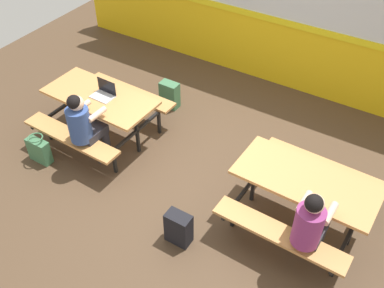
# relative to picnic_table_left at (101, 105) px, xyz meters

# --- Properties ---
(ground_plane) EXTENTS (10.00, 10.00, 0.02)m
(ground_plane) POSITION_rel_picnic_table_left_xyz_m (1.54, -0.01, -0.58)
(ground_plane) COLOR #4C3826
(accent_backdrop) EXTENTS (8.00, 0.14, 2.60)m
(accent_backdrop) POSITION_rel_picnic_table_left_xyz_m (1.54, 2.73, 0.68)
(accent_backdrop) COLOR yellow
(accent_backdrop) RESTS_ON ground
(picnic_table_left) EXTENTS (1.65, 1.59, 0.74)m
(picnic_table_left) POSITION_rel_picnic_table_left_xyz_m (0.00, 0.00, 0.00)
(picnic_table_left) COLOR tan
(picnic_table_left) RESTS_ON ground
(picnic_table_right) EXTENTS (1.65, 1.59, 0.74)m
(picnic_table_right) POSITION_rel_picnic_table_left_xyz_m (3.07, -0.01, 0.00)
(picnic_table_right) COLOR tan
(picnic_table_right) RESTS_ON ground
(student_nearer) EXTENTS (0.37, 0.53, 1.21)m
(student_nearer) POSITION_rel_picnic_table_left_xyz_m (0.22, -0.56, 0.14)
(student_nearer) COLOR #2D2D38
(student_nearer) RESTS_ON ground
(student_further) EXTENTS (0.37, 0.53, 1.21)m
(student_further) POSITION_rel_picnic_table_left_xyz_m (3.33, -0.57, 0.14)
(student_further) COLOR #2D2D38
(student_further) RESTS_ON ground
(laptop_silver) EXTENTS (0.33, 0.23, 0.22)m
(laptop_silver) POSITION_rel_picnic_table_left_xyz_m (0.06, 0.04, 0.22)
(laptop_silver) COLOR silver
(laptop_silver) RESTS_ON picnic_table_left
(backpack_dark) EXTENTS (0.30, 0.22, 0.44)m
(backpack_dark) POSITION_rel_picnic_table_left_xyz_m (1.99, -1.02, -0.36)
(backpack_dark) COLOR black
(backpack_dark) RESTS_ON ground
(tote_bag_bright) EXTENTS (0.34, 0.21, 0.43)m
(tote_bag_bright) POSITION_rel_picnic_table_left_xyz_m (-0.43, -0.89, -0.38)
(tote_bag_bright) COLOR #3F724C
(tote_bag_bright) RESTS_ON ground
(satchel_spare) EXTENTS (0.30, 0.22, 0.44)m
(satchel_spare) POSITION_rel_picnic_table_left_xyz_m (0.40, 1.15, -0.36)
(satchel_spare) COLOR #3F724C
(satchel_spare) RESTS_ON ground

